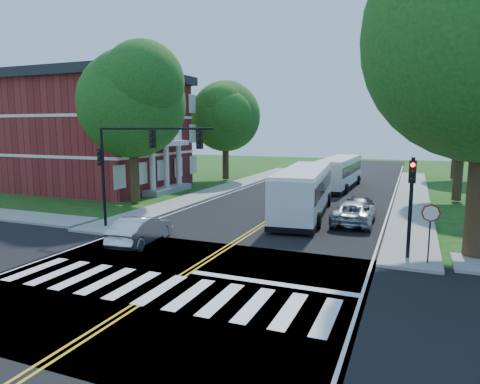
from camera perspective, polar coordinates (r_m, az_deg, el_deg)
The scene contains 23 objects.
ground at distance 16.49m, azimuth -9.57°, elevation -12.13°, with size 140.00×140.00×0.00m, color #114613.
road at distance 32.66m, azimuth 7.20°, elevation -1.71°, with size 14.00×96.00×0.01m, color black.
cross_road at distance 16.48m, azimuth -9.57°, elevation -12.11°, with size 60.00×12.00×0.01m, color black.
center_line at distance 36.48m, azimuth 8.82°, elevation -0.65°, with size 0.36×70.00×0.01m, color gold.
edge_line_w at distance 38.58m, azimuth -1.05°, elevation -0.05°, with size 0.12×70.00×0.01m, color silver.
edge_line_e at distance 35.58m, azimuth 19.54°, elevation -1.28°, with size 0.12×70.00×0.01m, color silver.
crosswalk at distance 16.09m, azimuth -10.52°, elevation -12.63°, with size 12.60×3.00×0.01m, color silver.
stop_bar at distance 16.46m, azimuth 4.16°, elevation -12.01°, with size 6.60×0.40×0.01m, color silver.
sidewalk_nw at distance 41.89m, azimuth -1.32°, elevation 0.72°, with size 2.60×40.00×0.15m, color gray.
sidewalk_ne at distance 38.50m, azimuth 21.99°, elevation -0.60°, with size 2.60×40.00×0.15m, color gray.
tree_west_near at distance 33.53m, azimuth -14.20°, elevation 11.27°, with size 8.00×8.00×11.40m.
tree_west_far at distance 47.18m, azimuth -1.96°, elevation 10.02°, with size 7.60×7.60×10.67m.
tree_east_mid at distance 37.28m, azimuth 27.67°, elevation 10.78°, with size 8.40×8.40×11.93m.
tree_east_far at distance 53.26m, azimuth 27.07°, elevation 8.79°, with size 7.20×7.20×10.34m.
brick_building at distance 44.76m, azimuth -20.44°, elevation 7.56°, with size 20.00×13.00×10.80m.
signal_nw at distance 24.08m, azimuth -13.71°, elevation 4.96°, with size 7.15×0.46×5.66m.
signal_ne at distance 19.72m, azimuth 21.86°, elevation -0.30°, with size 0.30×0.46×4.40m.
stop_sign at distance 19.44m, azimuth 24.05°, elevation -3.35°, with size 0.76×0.08×2.53m.
bus_lead at distance 28.69m, azimuth 8.55°, elevation 0.20°, with size 3.90×12.33×3.14m.
bus_follow at distance 42.21m, azimuth 13.14°, elevation 2.60°, with size 3.00×11.46×2.95m.
hatchback at distance 22.11m, azimuth -13.08°, elevation -4.93°, with size 1.50×4.29×1.41m, color silver.
suv at distance 26.86m, azimuth 14.96°, elevation -2.63°, with size 2.34×5.07×1.41m, color silver.
dark_sedan at distance 30.04m, azimuth 15.66°, elevation -1.64°, with size 1.75×4.29×1.25m, color black.
Camera 1 is at (8.20, -13.08, 5.79)m, focal length 32.00 mm.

